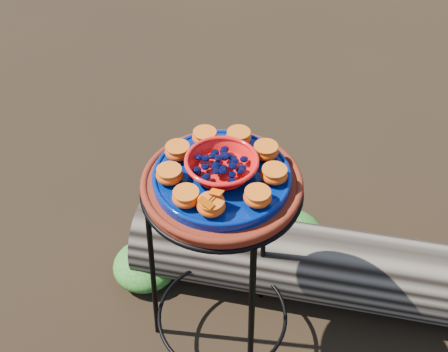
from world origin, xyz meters
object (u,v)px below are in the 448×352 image
Objects in this scene: cobalt_plate at (222,177)px; red_bowl at (222,167)px; plant_stand at (222,276)px; terracotta_saucer at (222,185)px; driftwood_log at (342,268)px.

red_bowl is (0.00, 0.00, 0.03)m from cobalt_plate.
red_bowl is at bearing 0.00° from plant_stand.
plant_stand is 0.37m from terracotta_saucer.
plant_stand is at bearing 0.00° from terracotta_saucer.
driftwood_log is (0.20, 0.40, -0.64)m from red_bowl.
plant_stand is 0.43m from red_bowl.
red_bowl reaches higher than plant_stand.
terracotta_saucer is at bearing 0.00° from red_bowl.
plant_stand is 0.39m from cobalt_plate.
red_bowl is at bearing 0.00° from terracotta_saucer.
red_bowl is (0.00, 0.00, 0.06)m from terracotta_saucer.
cobalt_plate is at bearing 0.00° from plant_stand.
cobalt_plate reaches higher than terracotta_saucer.
cobalt_plate is (0.00, 0.00, 0.03)m from terracotta_saucer.
plant_stand is 4.20× the size of red_bowl.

